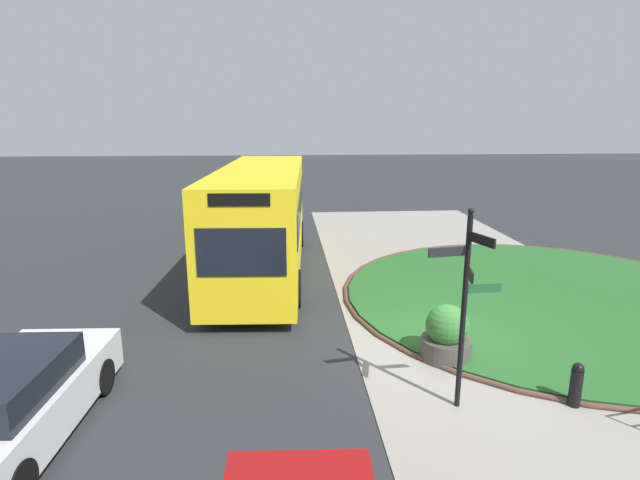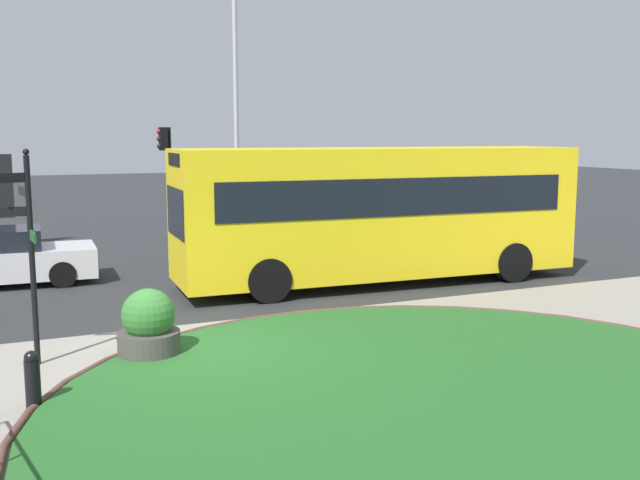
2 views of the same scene
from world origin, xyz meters
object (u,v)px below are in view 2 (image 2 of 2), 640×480
object	(u,v)px
signpost_directional	(28,242)
car_far_lane	(1,259)
bollard_foreground	(33,379)
traffic_light_near	(166,159)
bus_yellow	(379,211)
lamppost_tall	(236,99)
planter_near_signpost	(149,328)

from	to	relation	value
signpost_directional	car_far_lane	xyz separation A→B (m)	(-0.42, 7.12, -1.34)
bollard_foreground	traffic_light_near	xyz separation A→B (m)	(4.99, 14.63, 2.46)
bus_yellow	car_far_lane	size ratio (longest dim) A/B	2.28
bollard_foreground	signpost_directional	bearing A→B (deg)	87.11
bollard_foreground	bus_yellow	xyz separation A→B (m)	(8.32, 5.61, 1.38)
signpost_directional	traffic_light_near	distance (m)	13.56
bollard_foreground	lamppost_tall	distance (m)	17.46
lamppost_tall	planter_near_signpost	world-z (taller)	lamppost_tall
car_far_lane	lamppost_tall	xyz separation A→B (m)	(7.95, 5.91, 4.28)
car_far_lane	planter_near_signpost	distance (m)	7.79
bollard_foreground	lamppost_tall	bearing A→B (deg)	63.11
signpost_directional	car_far_lane	distance (m)	7.26
car_far_lane	planter_near_signpost	bearing A→B (deg)	-71.27
bollard_foreground	car_far_lane	size ratio (longest dim) A/B	0.18
bus_yellow	traffic_light_near	bearing A→B (deg)	-66.85
signpost_directional	planter_near_signpost	size ratio (longest dim) A/B	2.95
lamppost_tall	planter_near_signpost	size ratio (longest dim) A/B	7.91
bus_yellow	car_far_lane	world-z (taller)	bus_yellow
bollard_foreground	planter_near_signpost	bearing A→B (deg)	41.53
bollard_foreground	bus_yellow	world-z (taller)	bus_yellow
signpost_directional	traffic_light_near	bearing A→B (deg)	68.82
lamppost_tall	planter_near_signpost	distance (m)	15.23
bollard_foreground	planter_near_signpost	world-z (taller)	planter_near_signpost
bus_yellow	lamppost_tall	distance (m)	9.96
car_far_lane	planter_near_signpost	xyz separation A→B (m)	(2.18, -7.48, -0.14)
lamppost_tall	traffic_light_near	bearing A→B (deg)	-171.06
signpost_directional	lamppost_tall	distance (m)	15.33
lamppost_tall	bus_yellow	bearing A→B (deg)	-85.81
car_far_lane	traffic_light_near	distance (m)	7.96
bus_yellow	car_far_lane	bearing A→B (deg)	-19.23
traffic_light_near	planter_near_signpost	xyz separation A→B (m)	(-3.13, -12.98, -2.35)
signpost_directional	planter_near_signpost	distance (m)	2.33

